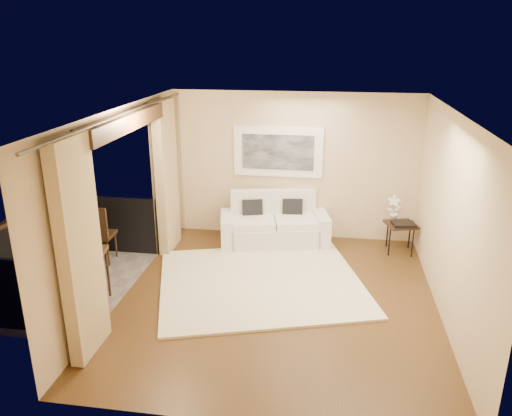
% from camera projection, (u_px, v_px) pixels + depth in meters
% --- Properties ---
extents(floor, '(5.00, 5.00, 0.00)m').
position_uv_depth(floor, '(278.00, 299.00, 7.25)').
color(floor, '#543818').
rests_on(floor, ground).
extents(room_shell, '(5.00, 6.40, 5.00)m').
position_uv_depth(room_shell, '(123.00, 122.00, 6.72)').
color(room_shell, white).
rests_on(room_shell, ground).
extents(balcony, '(1.81, 2.60, 1.17)m').
position_uv_depth(balcony, '(64.00, 273.00, 7.66)').
color(balcony, '#605B56').
rests_on(balcony, ground).
extents(curtains, '(0.16, 4.80, 2.64)m').
position_uv_depth(curtains, '(132.00, 205.00, 7.11)').
color(curtains, tan).
rests_on(curtains, ground).
extents(artwork, '(1.62, 0.07, 0.92)m').
position_uv_depth(artwork, '(278.00, 152.00, 9.05)').
color(artwork, white).
rests_on(artwork, room_shell).
extents(rug, '(3.70, 3.44, 0.04)m').
position_uv_depth(rug, '(261.00, 282.00, 7.71)').
color(rug, '#F1E8C2').
rests_on(rug, floor).
extents(sofa, '(2.06, 1.21, 0.93)m').
position_uv_depth(sofa, '(274.00, 225.00, 9.13)').
color(sofa, white).
rests_on(sofa, floor).
extents(side_table, '(0.61, 0.61, 0.53)m').
position_uv_depth(side_table, '(401.00, 227.00, 8.68)').
color(side_table, '#321E10').
rests_on(side_table, floor).
extents(tray, '(0.42, 0.34, 0.05)m').
position_uv_depth(tray, '(404.00, 224.00, 8.57)').
color(tray, black).
rests_on(tray, side_table).
extents(orchid, '(0.24, 0.17, 0.46)m').
position_uv_depth(orchid, '(394.00, 208.00, 8.75)').
color(orchid, white).
rests_on(orchid, side_table).
extents(bistro_table, '(0.75, 0.75, 0.77)m').
position_uv_depth(bistro_table, '(79.00, 259.00, 6.91)').
color(bistro_table, '#321E10').
rests_on(bistro_table, balcony).
extents(balcony_chair_far, '(0.46, 0.47, 1.01)m').
position_uv_depth(balcony_chair_far, '(97.00, 231.00, 8.20)').
color(balcony_chair_far, '#321E10').
rests_on(balcony_chair_far, balcony).
extents(balcony_chair_near, '(0.52, 0.52, 0.94)m').
position_uv_depth(balcony_chair_near, '(39.00, 264.00, 7.11)').
color(balcony_chair_near, '#321E10').
rests_on(balcony_chair_near, balcony).
extents(ice_bucket, '(0.18, 0.18, 0.20)m').
position_uv_depth(ice_bucket, '(68.00, 243.00, 6.98)').
color(ice_bucket, silver).
rests_on(ice_bucket, bistro_table).
extents(candle, '(0.06, 0.06, 0.07)m').
position_uv_depth(candle, '(83.00, 249.00, 6.96)').
color(candle, red).
rests_on(candle, bistro_table).
extents(vase, '(0.04, 0.04, 0.18)m').
position_uv_depth(vase, '(72.00, 252.00, 6.73)').
color(vase, white).
rests_on(vase, bistro_table).
extents(glass_a, '(0.06, 0.06, 0.12)m').
position_uv_depth(glass_a, '(82.00, 253.00, 6.76)').
color(glass_a, white).
rests_on(glass_a, bistro_table).
extents(glass_b, '(0.06, 0.06, 0.12)m').
position_uv_depth(glass_b, '(89.00, 250.00, 6.86)').
color(glass_b, silver).
rests_on(glass_b, bistro_table).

